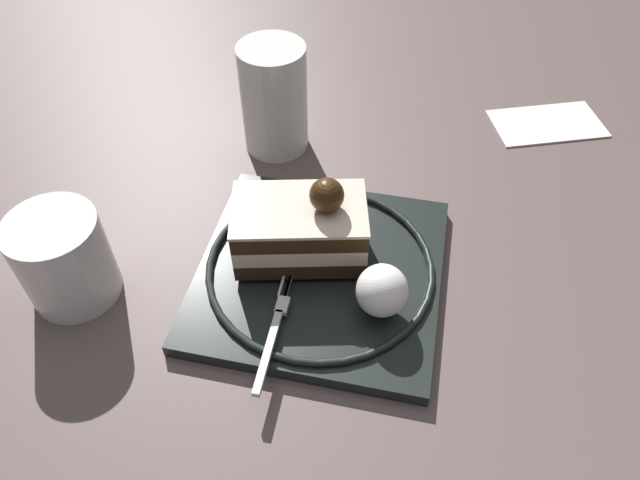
# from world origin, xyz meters

# --- Properties ---
(ground_plane) EXTENTS (2.40, 2.40, 0.00)m
(ground_plane) POSITION_xyz_m (0.00, 0.00, 0.00)
(ground_plane) COLOR brown
(dessert_plate) EXTENTS (0.21, 0.21, 0.02)m
(dessert_plate) POSITION_xyz_m (0.02, -0.02, 0.01)
(dessert_plate) COLOR black
(dessert_plate) RESTS_ON ground_plane
(cake_slice) EXTENTS (0.09, 0.12, 0.08)m
(cake_slice) POSITION_xyz_m (0.03, -0.00, 0.05)
(cake_slice) COLOR #362013
(cake_slice) RESTS_ON dessert_plate
(whipped_cream_dollop) EXTENTS (0.04, 0.04, 0.04)m
(whipped_cream_dollop) POSITION_xyz_m (-0.01, -0.08, 0.04)
(whipped_cream_dollop) COLOR white
(whipped_cream_dollop) RESTS_ON dessert_plate
(fork) EXTENTS (0.12, 0.01, 0.00)m
(fork) POSITION_xyz_m (-0.05, -0.00, 0.02)
(fork) COLOR silver
(fork) RESTS_ON dessert_plate
(drink_glass_near) EXTENTS (0.07, 0.07, 0.08)m
(drink_glass_near) POSITION_xyz_m (-0.04, 0.18, 0.04)
(drink_glass_near) COLOR white
(drink_glass_near) RESTS_ON ground_plane
(drink_glass_far) EXTENTS (0.07, 0.07, 0.12)m
(drink_glass_far) POSITION_xyz_m (0.19, 0.07, 0.05)
(drink_glass_far) COLOR white
(drink_glass_far) RESTS_ON ground_plane
(folded_napkin) EXTENTS (0.11, 0.14, 0.00)m
(folded_napkin) POSITION_xyz_m (0.29, -0.23, 0.00)
(folded_napkin) COLOR white
(folded_napkin) RESTS_ON ground_plane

